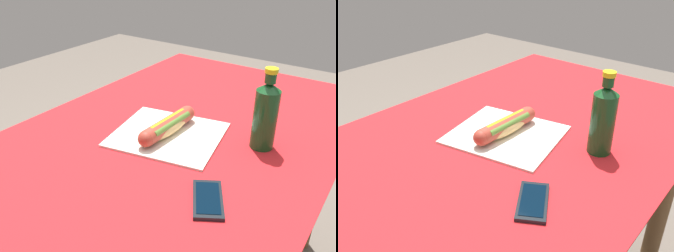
% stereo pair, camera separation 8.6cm
% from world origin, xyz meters
% --- Properties ---
extents(dining_table, '(1.23, 0.85, 0.73)m').
position_xyz_m(dining_table, '(0.00, 0.00, 0.60)').
color(dining_table, brown).
rests_on(dining_table, ground).
extents(paper_wrapper, '(0.31, 0.34, 0.01)m').
position_xyz_m(paper_wrapper, '(0.07, -0.01, 0.73)').
color(paper_wrapper, silver).
rests_on(paper_wrapper, dining_table).
extents(hot_dog, '(0.24, 0.06, 0.05)m').
position_xyz_m(hot_dog, '(0.07, -0.01, 0.76)').
color(hot_dog, '#E5BC75').
rests_on(hot_dog, paper_wrapper).
extents(cell_phone, '(0.14, 0.12, 0.01)m').
position_xyz_m(cell_phone, '(0.26, 0.22, 0.73)').
color(cell_phone, black).
rests_on(cell_phone, dining_table).
extents(soda_bottle, '(0.06, 0.06, 0.22)m').
position_xyz_m(soda_bottle, '(-0.02, 0.23, 0.82)').
color(soda_bottle, '#14471E').
rests_on(soda_bottle, dining_table).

